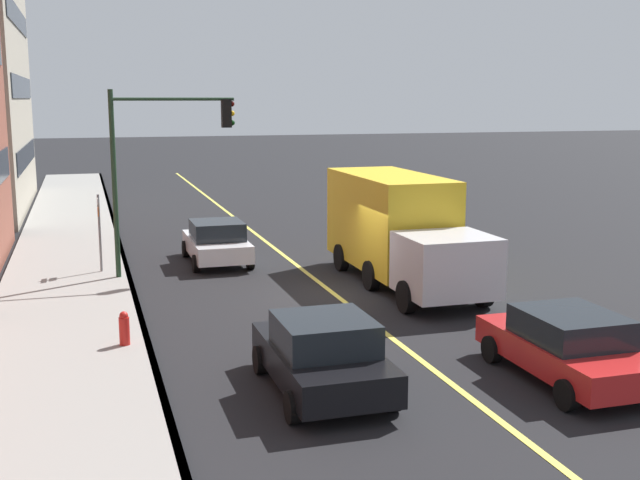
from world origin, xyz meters
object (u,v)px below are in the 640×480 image
at_px(car_white, 217,242).
at_px(truck_yellow, 399,228).
at_px(car_red, 568,345).
at_px(traffic_light_mast, 160,151).
at_px(street_sign_post, 99,228).
at_px(car_black, 323,354).
at_px(fire_hydrant, 124,331).

distance_m(car_white, truck_yellow, 6.87).
relative_size(car_red, car_white, 1.03).
relative_size(car_red, traffic_light_mast, 0.71).
distance_m(car_white, street_sign_post, 4.15).
bearing_deg(car_white, car_red, -160.12).
bearing_deg(street_sign_post, car_black, -161.94).
relative_size(traffic_light_mast, fire_hydrant, 6.40).
distance_m(truck_yellow, traffic_light_mast, 7.89).
bearing_deg(truck_yellow, fire_hydrant, 117.54).
height_order(street_sign_post, fire_hydrant, street_sign_post).
distance_m(car_black, traffic_light_mast, 11.68).
bearing_deg(car_red, car_black, 80.68).
bearing_deg(traffic_light_mast, truck_yellow, -111.31).
bearing_deg(car_black, fire_hydrant, 43.72).
relative_size(car_white, street_sign_post, 1.54).
relative_size(car_white, fire_hydrant, 4.42).
distance_m(car_red, street_sign_post, 15.66).
bearing_deg(street_sign_post, truck_yellow, -112.59).
xyz_separation_m(traffic_light_mast, street_sign_post, (0.99, 1.93, -2.52)).
relative_size(traffic_light_mast, street_sign_post, 2.24).
xyz_separation_m(car_white, car_black, (-12.91, 0.05, 0.01)).
distance_m(car_red, traffic_light_mast, 14.17).
relative_size(truck_yellow, street_sign_post, 3.04).
bearing_deg(truck_yellow, car_black, 148.70).
bearing_deg(traffic_light_mast, car_black, -169.81).
relative_size(car_white, traffic_light_mast, 0.69).
xyz_separation_m(car_white, truck_yellow, (-4.63, -4.98, 0.99)).
bearing_deg(truck_yellow, car_red, 179.92).
relative_size(car_red, car_black, 1.05).
distance_m(car_red, fire_hydrant, 9.79).
bearing_deg(truck_yellow, street_sign_post, 67.41).
bearing_deg(car_white, street_sign_post, 102.84).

